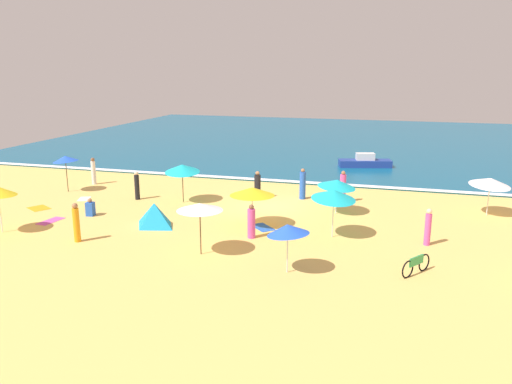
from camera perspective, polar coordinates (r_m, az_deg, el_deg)
The scene contains 27 objects.
ground_plane at distance 29.52m, azimuth 1.49°, elevation -1.59°, with size 60.00×60.00×0.00m, color #EDBC60.
ocean_water at distance 56.52m, azimuth 8.79°, elevation 5.79°, with size 60.00×44.00×0.10m, color #0F567A.
wave_breaker_foam at distance 35.44m, azimuth 4.09°, elevation 1.19°, with size 57.00×0.70×0.01m, color white.
beach_umbrella_1 at distance 30.04m, azimuth 24.75°, elevation 1.05°, with size 3.00×3.00×2.19m.
beach_umbrella_2 at distance 27.98m, azimuth 9.05°, elevation 0.96°, with size 2.75×2.73×2.01m.
beach_umbrella_3 at distance 23.96m, azimuth 8.70°, elevation -0.29°, with size 2.96×2.97×2.41m.
beach_umbrella_4 at distance 30.22m, azimuth -8.26°, elevation 2.64°, with size 2.54×2.56×2.40m.
beach_umbrella_5 at distance 25.35m, azimuth -0.43°, elevation 0.07°, with size 2.35×2.35×2.05m.
beach_umbrella_6 at distance 19.72m, azimuth 3.58°, elevation -4.20°, with size 2.05×2.02×2.07m.
beach_umbrella_7 at distance 21.62m, azimuth -6.32°, elevation -1.68°, with size 2.38×2.38×2.28m.
beach_umbrella_8 at distance 34.68m, azimuth -20.57°, elevation 3.51°, with size 1.85×1.83×2.40m.
beach_tent at distance 26.27m, azimuth -11.28°, elevation -2.49°, with size 2.27×2.05×1.19m.
parked_bicycle at distance 20.96m, azimuth 17.49°, elevation -7.77°, with size 1.08×1.53×0.76m.
beachgoer_0 at distance 28.97m, azimuth -18.06°, elevation -1.73°, with size 0.45×0.45×0.97m.
beachgoer_1 at distance 24.80m, azimuth -19.48°, elevation -3.28°, with size 0.31×0.31×1.84m.
beachgoer_2 at distance 31.04m, azimuth 5.24°, elevation 0.81°, with size 0.45×0.45×1.89m.
beachgoer_3 at distance 23.95m, azimuth -0.52°, elevation -3.42°, with size 0.50×0.50×1.63m.
beachgoer_4 at distance 36.53m, azimuth -17.74°, elevation 2.22°, with size 0.41×0.41×1.85m.
beachgoer_5 at distance 30.55m, azimuth 9.69°, elevation 0.49°, with size 0.50×0.50×1.92m.
beachgoer_6 at distance 24.23m, azimuth 18.70°, elevation -3.77°, with size 0.39×0.39×1.71m.
beachgoer_7 at distance 31.07m, azimuth 0.17°, elevation 0.70°, with size 0.50×0.50×1.70m.
beachgoer_8 at distance 31.64m, azimuth -13.19°, elevation 0.66°, with size 0.36×0.36×1.74m.
beach_towel_0 at distance 32.82m, azimuth -18.69°, elevation -0.73°, with size 1.00×1.24×0.01m.
beach_towel_1 at distance 31.61m, azimuth -23.13°, elevation -1.68°, with size 1.55×1.44×0.01m.
beach_towel_2 at distance 28.79m, azimuth -22.01°, elevation -3.03°, with size 0.83×1.57×0.01m.
beach_towel_3 at distance 25.66m, azimuth 0.75°, elevation -3.98°, with size 1.52×1.53×0.01m.
small_boat_0 at distance 41.44m, azimuth 12.10°, elevation 3.29°, with size 4.27×2.31×1.09m.
Camera 1 is at (7.21, -27.51, 7.90)m, focal length 35.72 mm.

